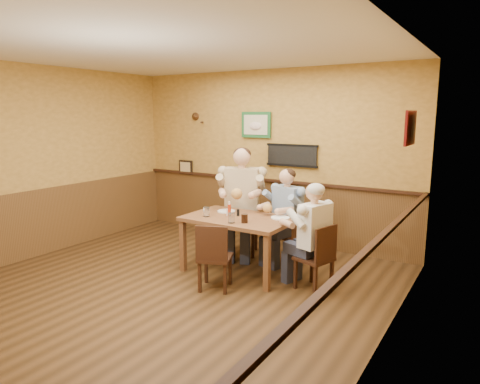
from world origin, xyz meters
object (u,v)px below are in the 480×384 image
object	(u,v)px
water_glass_left	(206,212)
hot_sauce_bottle	(229,210)
diner_tan_shirt	(242,207)
water_glass_mid	(231,218)
chair_near_side	(215,256)
cola_tumbler	(244,218)
diner_blue_polo	(287,221)
pepper_shaker	(238,213)
salt_shaker	(228,212)
diner_white_elder	(314,243)
chair_back_left	(242,221)
dining_table	(239,224)
chair_back_right	(287,233)
chair_right_end	(314,257)

from	to	relation	value
water_glass_left	hot_sauce_bottle	distance (m)	0.31
diner_tan_shirt	water_glass_mid	bearing A→B (deg)	-88.47
chair_near_side	cola_tumbler	distance (m)	0.60
chair_near_side	diner_blue_polo	size ratio (longest dim) A/B	0.68
chair_near_side	pepper_shaker	size ratio (longest dim) A/B	8.96
salt_shaker	diner_white_elder	bearing A→B (deg)	-1.72
chair_back_left	cola_tumbler	distance (m)	1.09
diner_white_elder	hot_sauce_bottle	bearing A→B (deg)	-72.73
diner_tan_shirt	cola_tumbler	distance (m)	1.05
chair_near_side	pepper_shaker	bearing A→B (deg)	-102.84
chair_back_left	chair_near_side	distance (m)	1.38
diner_blue_polo	cola_tumbler	bearing A→B (deg)	-84.66
diner_tan_shirt	water_glass_left	xyz separation A→B (m)	(-0.03, -0.86, 0.09)
hot_sauce_bottle	pepper_shaker	size ratio (longest dim) A/B	1.99
hot_sauce_bottle	dining_table	bearing A→B (deg)	15.62
dining_table	chair_back_right	xyz separation A→B (m)	(0.38, 0.69, -0.23)
diner_blue_polo	chair_back_right	bearing A→B (deg)	0.00
hot_sauce_bottle	pepper_shaker	distance (m)	0.13
diner_white_elder	water_glass_mid	bearing A→B (deg)	-57.60
diner_white_elder	salt_shaker	bearing A→B (deg)	-74.24
chair_right_end	salt_shaker	distance (m)	1.32
chair_near_side	diner_white_elder	size ratio (longest dim) A/B	0.70
chair_back_right	water_glass_left	bearing A→B (deg)	-115.46
chair_back_right	hot_sauce_bottle	size ratio (longest dim) A/B	4.63
diner_white_elder	water_glass_left	xyz separation A→B (m)	(-1.48, -0.15, 0.23)
diner_blue_polo	hot_sauce_bottle	bearing A→B (deg)	-109.41
dining_table	hot_sauce_bottle	bearing A→B (deg)	-164.38
diner_blue_polo	salt_shaker	distance (m)	0.91
diner_white_elder	diner_tan_shirt	bearing A→B (deg)	-98.46
chair_near_side	water_glass_left	bearing A→B (deg)	-66.57
water_glass_mid	salt_shaker	xyz separation A→B (m)	(-0.26, 0.31, -0.02)
chair_near_side	hot_sauce_bottle	size ratio (longest dim) A/B	4.50
chair_back_left	salt_shaker	world-z (taller)	chair_back_left
dining_table	cola_tumbler	world-z (taller)	cola_tumbler
chair_back_right	pepper_shaker	xyz separation A→B (m)	(-0.42, -0.64, 0.37)
cola_tumbler	salt_shaker	bearing A→B (deg)	151.72
chair_back_left	cola_tumbler	bearing A→B (deg)	-79.65
chair_back_right	dining_table	bearing A→B (deg)	-103.35
chair_right_end	diner_white_elder	size ratio (longest dim) A/B	0.70
water_glass_left	salt_shaker	world-z (taller)	water_glass_left
dining_table	diner_tan_shirt	world-z (taller)	diner_tan_shirt
water_glass_mid	salt_shaker	world-z (taller)	water_glass_mid
pepper_shaker	chair_back_right	bearing A→B (deg)	56.51
chair_back_left	hot_sauce_bottle	bearing A→B (deg)	-94.63
diner_tan_shirt	pepper_shaker	bearing A→B (deg)	-85.81
chair_right_end	water_glass_left	bearing A→B (deg)	-66.55
diner_tan_shirt	cola_tumbler	bearing A→B (deg)	-79.65
chair_back_left	diner_blue_polo	xyz separation A→B (m)	(0.74, 0.03, 0.10)
dining_table	diner_tan_shirt	bearing A→B (deg)	118.26
chair_right_end	cola_tumbler	xyz separation A→B (m)	(-0.87, -0.17, 0.40)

